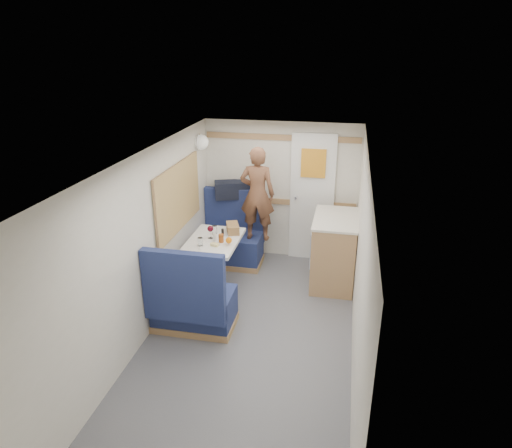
% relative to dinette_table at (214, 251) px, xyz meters
% --- Properties ---
extents(floor, '(4.50, 4.50, 0.00)m').
position_rel_dinette_table_xyz_m(floor, '(0.65, -1.00, -0.57)').
color(floor, '#515156').
rests_on(floor, ground).
extents(ceiling, '(4.50, 4.50, 0.00)m').
position_rel_dinette_table_xyz_m(ceiling, '(0.65, -1.00, 1.43)').
color(ceiling, silver).
rests_on(ceiling, wall_back).
extents(wall_back, '(2.20, 0.02, 2.00)m').
position_rel_dinette_table_xyz_m(wall_back, '(0.65, 1.25, 0.43)').
color(wall_back, silver).
rests_on(wall_back, floor).
extents(wall_left, '(0.02, 4.50, 2.00)m').
position_rel_dinette_table_xyz_m(wall_left, '(-0.45, -1.00, 0.43)').
color(wall_left, silver).
rests_on(wall_left, floor).
extents(wall_right, '(0.02, 4.50, 2.00)m').
position_rel_dinette_table_xyz_m(wall_right, '(1.75, -1.00, 0.43)').
color(wall_right, silver).
rests_on(wall_right, floor).
extents(oak_trim_low, '(2.15, 0.02, 0.08)m').
position_rel_dinette_table_xyz_m(oak_trim_low, '(0.65, 1.23, 0.28)').
color(oak_trim_low, '#A18249').
rests_on(oak_trim_low, wall_back).
extents(oak_trim_high, '(2.15, 0.02, 0.08)m').
position_rel_dinette_table_xyz_m(oak_trim_high, '(0.65, 1.23, 1.21)').
color(oak_trim_high, '#A18249').
rests_on(oak_trim_high, wall_back).
extents(side_window, '(0.04, 1.30, 0.72)m').
position_rel_dinette_table_xyz_m(side_window, '(-0.43, 0.00, 0.68)').
color(side_window, '#AFC0A3').
rests_on(side_window, wall_left).
extents(rear_door, '(0.62, 0.12, 1.86)m').
position_rel_dinette_table_xyz_m(rear_door, '(1.10, 1.22, 0.41)').
color(rear_door, white).
rests_on(rear_door, wall_back).
extents(dinette_table, '(0.62, 0.92, 0.72)m').
position_rel_dinette_table_xyz_m(dinette_table, '(0.00, 0.00, 0.00)').
color(dinette_table, white).
rests_on(dinette_table, floor).
extents(bench_far, '(0.90, 0.59, 1.05)m').
position_rel_dinette_table_xyz_m(bench_far, '(-0.00, 0.86, -0.27)').
color(bench_far, '#18264D').
rests_on(bench_far, floor).
extents(bench_near, '(0.90, 0.59, 1.05)m').
position_rel_dinette_table_xyz_m(bench_near, '(-0.00, -0.86, -0.27)').
color(bench_near, '#18264D').
rests_on(bench_near, floor).
extents(ledge, '(0.90, 0.14, 0.04)m').
position_rel_dinette_table_xyz_m(ledge, '(-0.00, 1.12, 0.31)').
color(ledge, '#A18249').
rests_on(ledge, bench_far).
extents(dome_light, '(0.20, 0.20, 0.20)m').
position_rel_dinette_table_xyz_m(dome_light, '(-0.39, 0.85, 1.18)').
color(dome_light, white).
rests_on(dome_light, wall_left).
extents(galley_counter, '(0.57, 0.92, 0.92)m').
position_rel_dinette_table_xyz_m(galley_counter, '(1.47, 0.55, -0.10)').
color(galley_counter, '#A18249').
rests_on(galley_counter, floor).
extents(person, '(0.48, 0.31, 1.30)m').
position_rel_dinette_table_xyz_m(person, '(0.40, 0.76, 0.53)').
color(person, brown).
rests_on(person, bench_far).
extents(duffel_bag, '(0.56, 0.39, 0.24)m').
position_rel_dinette_table_xyz_m(duffel_bag, '(-0.04, 1.12, 0.46)').
color(duffel_bag, black).
rests_on(duffel_bag, ledge).
extents(tray, '(0.34, 0.38, 0.02)m').
position_rel_dinette_table_xyz_m(tray, '(0.07, -0.37, 0.16)').
color(tray, white).
rests_on(tray, dinette_table).
extents(orange_fruit, '(0.08, 0.08, 0.08)m').
position_rel_dinette_table_xyz_m(orange_fruit, '(0.22, -0.10, 0.21)').
color(orange_fruit, '#D46809').
rests_on(orange_fruit, tray).
extents(cheese_block, '(0.11, 0.08, 0.03)m').
position_rel_dinette_table_xyz_m(cheese_block, '(0.08, -0.21, 0.19)').
color(cheese_block, '#D5C57B').
rests_on(cheese_block, tray).
extents(wine_glass, '(0.08, 0.08, 0.17)m').
position_rel_dinette_table_xyz_m(wine_glass, '(-0.05, 0.04, 0.28)').
color(wine_glass, white).
rests_on(wine_glass, dinette_table).
extents(tumbler_left, '(0.06, 0.06, 0.10)m').
position_rel_dinette_table_xyz_m(tumbler_left, '(-0.10, -0.20, 0.21)').
color(tumbler_left, white).
rests_on(tumbler_left, dinette_table).
extents(tumbler_mid, '(0.07, 0.07, 0.11)m').
position_rel_dinette_table_xyz_m(tumbler_mid, '(-0.04, 0.19, 0.21)').
color(tumbler_mid, silver).
rests_on(tumbler_mid, dinette_table).
extents(beer_glass, '(0.07, 0.07, 0.10)m').
position_rel_dinette_table_xyz_m(beer_glass, '(0.11, -0.05, 0.21)').
color(beer_glass, brown).
rests_on(beer_glass, dinette_table).
extents(pepper_grinder, '(0.03, 0.03, 0.09)m').
position_rel_dinette_table_xyz_m(pepper_grinder, '(0.07, 0.16, 0.20)').
color(pepper_grinder, black).
rests_on(pepper_grinder, dinette_table).
extents(salt_grinder, '(0.04, 0.04, 0.09)m').
position_rel_dinette_table_xyz_m(salt_grinder, '(0.03, -0.03, 0.20)').
color(salt_grinder, silver).
rests_on(salt_grinder, dinette_table).
extents(bread_loaf, '(0.23, 0.30, 0.11)m').
position_rel_dinette_table_xyz_m(bread_loaf, '(0.18, 0.29, 0.21)').
color(bread_loaf, '#8E5D3C').
rests_on(bread_loaf, dinette_table).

